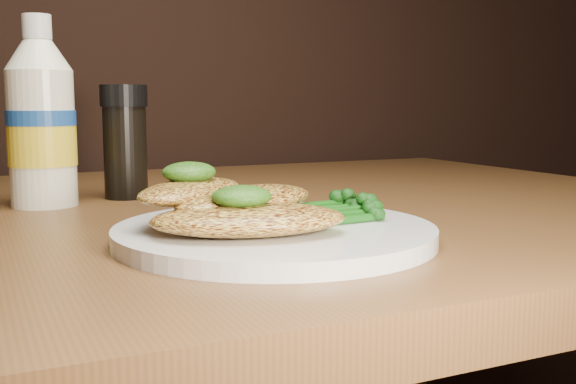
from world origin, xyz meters
name	(u,v)px	position (x,y,z in m)	size (l,w,h in m)	color
plate	(275,233)	(0.01, 0.85, 0.76)	(0.25, 0.25, 0.01)	white
chicken_front	(249,219)	(-0.02, 0.82, 0.77)	(0.14, 0.08, 0.02)	gold
chicken_mid	(246,200)	(0.00, 0.86, 0.78)	(0.14, 0.07, 0.02)	gold
chicken_back	(191,191)	(-0.04, 0.88, 0.79)	(0.12, 0.06, 0.02)	gold
pesto_front	(242,197)	(-0.02, 0.82, 0.79)	(0.04, 0.04, 0.02)	black
pesto_back	(189,172)	(-0.04, 0.88, 0.80)	(0.04, 0.04, 0.02)	black
broccolini_bundle	(322,209)	(0.06, 0.85, 0.77)	(0.12, 0.09, 0.02)	#155212
mayo_bottle	(41,112)	(-0.13, 1.12, 0.85)	(0.07, 0.07, 0.20)	white
pepper_grinder	(125,142)	(-0.04, 1.14, 0.81)	(0.05, 0.05, 0.13)	black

